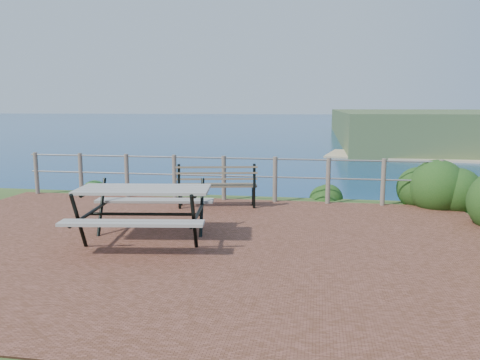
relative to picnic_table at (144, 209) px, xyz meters
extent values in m
cube|color=brown|center=(0.57, 0.06, -0.54)|extent=(10.00, 7.00, 0.12)
plane|color=#135373|center=(0.57, 200.06, -0.54)|extent=(1200.00, 1200.00, 0.00)
cylinder|color=#6B5B4C|center=(-4.03, 3.41, -0.02)|extent=(0.10, 0.10, 1.00)
cylinder|color=#6B5B4C|center=(-2.88, 3.41, -0.02)|extent=(0.10, 0.10, 1.00)
cylinder|color=#6B5B4C|center=(-1.73, 3.41, -0.02)|extent=(0.10, 0.10, 1.00)
cylinder|color=#6B5B4C|center=(-0.58, 3.41, -0.02)|extent=(0.10, 0.10, 1.00)
cylinder|color=#6B5B4C|center=(0.57, 3.41, -0.02)|extent=(0.10, 0.10, 1.00)
cylinder|color=#6B5B4C|center=(1.72, 3.41, -0.02)|extent=(0.10, 0.10, 1.00)
cylinder|color=#6B5B4C|center=(2.87, 3.41, -0.02)|extent=(0.10, 0.10, 1.00)
cylinder|color=#6B5B4C|center=(4.02, 3.41, -0.02)|extent=(0.10, 0.10, 1.00)
cylinder|color=#6B5B4C|center=(5.17, 3.41, -0.02)|extent=(0.10, 0.10, 1.00)
cylinder|color=slate|center=(0.57, 3.41, 0.43)|extent=(9.40, 0.04, 0.04)
cylinder|color=slate|center=(0.57, 3.41, 0.03)|extent=(9.40, 0.04, 0.04)
cube|color=gray|center=(0.00, 0.00, 0.31)|extent=(2.11, 1.10, 0.04)
cube|color=gray|center=(0.00, 0.00, -0.03)|extent=(2.03, 0.57, 0.04)
cube|color=gray|center=(0.00, 0.00, -0.03)|extent=(2.03, 0.57, 0.04)
cylinder|color=black|center=(0.00, 0.00, -0.09)|extent=(1.72, 0.29, 0.05)
cube|color=brown|center=(0.57, 2.68, -0.06)|extent=(1.71, 0.74, 0.04)
cube|color=brown|center=(0.57, 2.68, 0.23)|extent=(1.65, 0.46, 0.38)
cube|color=black|center=(0.57, 2.68, -0.29)|extent=(0.06, 0.07, 0.46)
cube|color=black|center=(0.57, 2.68, -0.29)|extent=(0.06, 0.07, 0.46)
cube|color=black|center=(0.57, 2.68, -0.29)|extent=(0.06, 0.07, 0.46)
cube|color=black|center=(0.57, 2.68, -0.29)|extent=(0.06, 0.07, 0.46)
ellipsoid|color=#164415|center=(5.17, 3.63, -0.54)|extent=(1.19, 1.19, 1.70)
ellipsoid|color=#1F5421|center=(-2.63, 3.81, -0.54)|extent=(0.73, 0.73, 0.46)
ellipsoid|color=#164415|center=(2.81, 4.06, -0.54)|extent=(0.73, 0.73, 0.46)
camera|label=1|loc=(2.64, -6.74, 1.58)|focal=35.00mm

